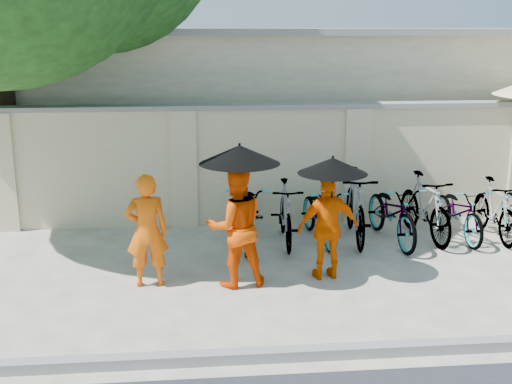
{
  "coord_description": "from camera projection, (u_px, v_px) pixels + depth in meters",
  "views": [
    {
      "loc": [
        -0.79,
        -7.66,
        3.35
      ],
      "look_at": [
        0.04,
        1.03,
        1.1
      ],
      "focal_mm": 45.0,
      "sensor_mm": 36.0,
      "label": 1
    }
  ],
  "objects": [
    {
      "name": "parasol_right",
      "position": [
        333.0,
        166.0,
        8.36
      ],
      "size": [
        0.92,
        0.92,
        0.88
      ],
      "color": "black",
      "rests_on": "ground"
    },
    {
      "name": "monk_center",
      "position": [
        236.0,
        227.0,
        8.4
      ],
      "size": [
        0.89,
        0.75,
        1.62
      ],
      "primitive_type": "imported",
      "rotation": [
        0.0,
        0.0,
        3.32
      ],
      "color": "#EC4502",
      "rests_on": "ground"
    },
    {
      "name": "building_behind",
      "position": [
        316.0,
        105.0,
        14.82
      ],
      "size": [
        14.0,
        6.0,
        3.2
      ],
      "primitive_type": "cube",
      "color": "beige",
      "rests_on": "ground"
    },
    {
      "name": "ground",
      "position": [
        260.0,
        294.0,
        8.29
      ],
      "size": [
        80.0,
        80.0,
        0.0
      ],
      "primitive_type": "plane",
      "color": "beige"
    },
    {
      "name": "parasol_center",
      "position": [
        240.0,
        154.0,
        8.08
      ],
      "size": [
        1.04,
        1.04,
        0.99
      ],
      "color": "black",
      "rests_on": "ground"
    },
    {
      "name": "bike_6",
      "position": [
        459.0,
        212.0,
        10.4
      ],
      "size": [
        0.68,
        1.72,
        0.89
      ],
      "primitive_type": "imported",
      "rotation": [
        0.0,
        0.0,
        0.06
      ],
      "color": "gray",
      "rests_on": "ground"
    },
    {
      "name": "bike_7",
      "position": [
        495.0,
        209.0,
        10.38
      ],
      "size": [
        0.48,
        1.62,
        0.97
      ],
      "primitive_type": "imported",
      "rotation": [
        0.0,
        0.0,
        -0.02
      ],
      "color": "gray",
      "rests_on": "ground"
    },
    {
      "name": "monk_right",
      "position": [
        328.0,
        228.0,
        8.66
      ],
      "size": [
        0.88,
        0.45,
        1.44
      ],
      "primitive_type": "imported",
      "rotation": [
        0.0,
        0.0,
        3.26
      ],
      "color": "#E75500",
      "rests_on": "ground"
    },
    {
      "name": "bike_3",
      "position": [
        355.0,
        206.0,
        10.26
      ],
      "size": [
        0.73,
        1.94,
        1.14
      ],
      "primitive_type": "imported",
      "rotation": [
        0.0,
        0.0,
        -0.11
      ],
      "color": "gray",
      "rests_on": "ground"
    },
    {
      "name": "bike_5",
      "position": [
        425.0,
        207.0,
        10.35
      ],
      "size": [
        0.71,
        1.82,
        1.06
      ],
      "primitive_type": "imported",
      "rotation": [
        0.0,
        0.0,
        0.12
      ],
      "color": "gray",
      "rests_on": "ground"
    },
    {
      "name": "compound_wall",
      "position": [
        299.0,
        165.0,
        11.22
      ],
      "size": [
        20.0,
        0.3,
        2.0
      ],
      "primitive_type": "cube",
      "color": "beige",
      "rests_on": "ground"
    },
    {
      "name": "bike_1",
      "position": [
        286.0,
        213.0,
        10.11
      ],
      "size": [
        0.55,
        1.68,
        0.99
      ],
      "primitive_type": "imported",
      "rotation": [
        0.0,
        0.0,
        -0.05
      ],
      "color": "gray",
      "rests_on": "ground"
    },
    {
      "name": "bike_4",
      "position": [
        392.0,
        212.0,
        10.21
      ],
      "size": [
        0.83,
        1.91,
        0.97
      ],
      "primitive_type": "imported",
      "rotation": [
        0.0,
        0.0,
        0.1
      ],
      "color": "gray",
      "rests_on": "ground"
    },
    {
      "name": "monk_left",
      "position": [
        147.0,
        231.0,
        8.4
      ],
      "size": [
        0.59,
        0.42,
        1.52
      ],
      "primitive_type": "imported",
      "rotation": [
        0.0,
        0.0,
        3.25
      ],
      "color": "#EC5A09",
      "rests_on": "ground"
    },
    {
      "name": "bike_2",
      "position": [
        320.0,
        214.0,
        10.26
      ],
      "size": [
        0.79,
        1.78,
        0.91
      ],
      "primitive_type": "imported",
      "rotation": [
        0.0,
        0.0,
        0.11
      ],
      "color": "gray",
      "rests_on": "ground"
    },
    {
      "name": "bike_0",
      "position": [
        249.0,
        213.0,
        10.11
      ],
      "size": [
        0.89,
        2.0,
        1.02
      ],
      "primitive_type": "imported",
      "rotation": [
        0.0,
        0.0,
        -0.11
      ],
      "color": "gray",
      "rests_on": "ground"
    },
    {
      "name": "kerb",
      "position": [
        277.0,
        355.0,
        6.64
      ],
      "size": [
        40.0,
        0.16,
        0.12
      ],
      "primitive_type": "cube",
      "color": "gray",
      "rests_on": "ground"
    }
  ]
}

